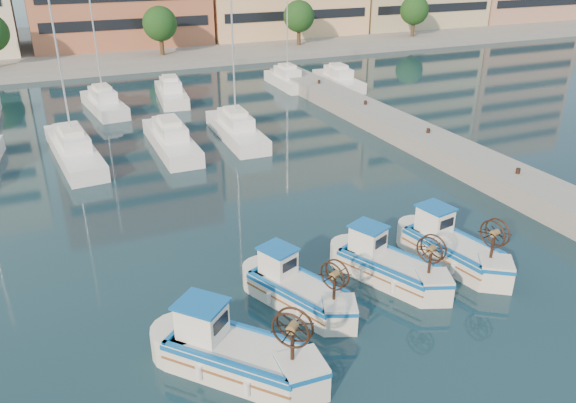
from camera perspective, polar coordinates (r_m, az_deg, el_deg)
The scene contains 7 objects.
ground at distance 22.12m, azimuth 8.52°, elevation -10.56°, with size 300.00×300.00×0.00m, color #193741.
quay at distance 34.83m, azimuth 19.85°, elevation 2.90°, with size 3.00×60.00×1.20m, color gray.
yacht_marina at distance 44.23m, azimuth -15.16°, elevation 7.90°, with size 37.07×21.72×11.50m.
fishing_boat_a at distance 18.64m, azimuth -5.55°, elevation -14.88°, with size 4.51×4.71×2.99m.
fishing_boat_b at distance 21.65m, azimuth 0.88°, elevation -8.77°, with size 3.14×4.39×2.64m.
fishing_boat_c at distance 23.47m, azimuth 10.04°, elevation -6.25°, with size 3.28×4.51×2.72m.
fishing_boat_d at distance 25.33m, azimuth 16.26°, elevation -4.36°, with size 2.62×4.71×2.86m.
Camera 1 is at (-10.24, -14.97, 12.66)m, focal length 35.00 mm.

